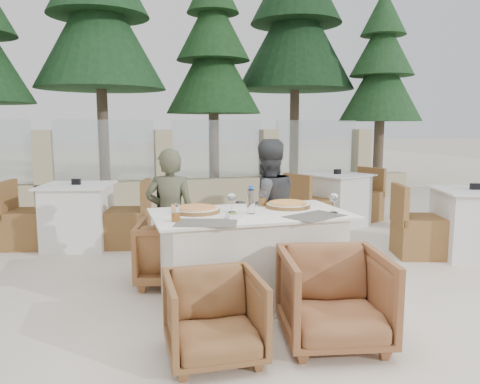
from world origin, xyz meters
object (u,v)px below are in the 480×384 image
object	(u,v)px
wine_glass_centre	(232,202)
bg_table_a	(78,216)
armchair_far_right	(259,242)
diner_left	(171,216)
beer_glass_left	(176,213)
armchair_near_right	(334,298)
olive_dish	(233,215)
armchair_near_left	(214,317)
water_bottle	(251,200)
bg_table_c	(472,223)
diner_right	(267,210)
wine_glass_corner	(334,202)
beer_glass_right	(263,198)
dining_table	(250,258)
bg_table_b	(337,200)
armchair_far_left	(173,251)
pizza_right	(288,205)
pizza_left	(197,210)

from	to	relation	value
wine_glass_centre	bg_table_a	bearing A→B (deg)	119.93
wine_glass_centre	armchair_far_right	xyz separation A→B (m)	(0.52, 0.85, -0.59)
armchair_far_right	diner_left	distance (m)	1.03
armchair_far_right	diner_left	xyz separation A→B (m)	(-0.94, -0.20, 0.37)
beer_glass_left	armchair_near_right	xyz separation A→B (m)	(0.96, -0.70, -0.51)
olive_dish	armchair_near_left	world-z (taller)	olive_dish
water_bottle	bg_table_c	bearing A→B (deg)	12.86
diner_right	bg_table_c	size ratio (longest dim) A/B	0.83
wine_glass_corner	beer_glass_right	xyz separation A→B (m)	(-0.45, 0.48, -0.02)
dining_table	wine_glass_centre	distance (m)	0.50
armchair_near_left	bg_table_b	world-z (taller)	bg_table_b
beer_glass_right	bg_table_c	distance (m)	2.69
wine_glass_centre	diner_left	bearing A→B (deg)	122.84
wine_glass_corner	diner_right	world-z (taller)	diner_right
armchair_near_right	water_bottle	bearing A→B (deg)	123.37
diner_left	bg_table_c	distance (m)	3.41
bg_table_b	bg_table_a	bearing A→B (deg)	161.35
bg_table_a	armchair_near_left	bearing A→B (deg)	-59.70
wine_glass_centre	bg_table_c	bearing A→B (deg)	10.65
beer_glass_right	olive_dish	world-z (taller)	beer_glass_right
wine_glass_centre	bg_table_b	size ratio (longest dim) A/B	0.11
armchair_far_right	diner_left	bearing A→B (deg)	16.01
dining_table	diner_right	size ratio (longest dim) A/B	1.18
armchair_far_left	bg_table_a	xyz separation A→B (m)	(-0.92, 1.65, 0.08)
armchair_far_right	armchair_near_left	xyz separation A→B (m)	(-0.89, -1.75, 0.01)
armchair_far_left	bg_table_b	xyz separation A→B (m)	(2.71, 1.87, 0.08)
beer_glass_right	wine_glass_centre	bearing A→B (deg)	-146.15
armchair_far_right	olive_dish	bearing A→B (deg)	65.78
olive_dish	armchair_near_left	xyz separation A→B (m)	(-0.32, -0.67, -0.51)
olive_dish	bg_table_b	xyz separation A→B (m)	(2.36, 2.73, -0.41)
pizza_right	water_bottle	world-z (taller)	water_bottle
armchair_far_left	armchair_far_right	xyz separation A→B (m)	(0.93, 0.21, -0.03)
armchair_far_left	armchair_near_right	xyz separation A→B (m)	(0.87, -1.55, 0.02)
armchair_far_right	bg_table_b	xyz separation A→B (m)	(1.79, 1.66, 0.11)
diner_left	armchair_near_right	bearing A→B (deg)	137.51
pizza_right	diner_right	bearing A→B (deg)	98.43
armchair_far_right	pizza_left	bearing A→B (deg)	47.41
dining_table	beer_glass_left	xyz separation A→B (m)	(-0.64, -0.18, 0.45)
dining_table	water_bottle	world-z (taller)	water_bottle
wine_glass_centre	bg_table_c	distance (m)	3.07
pizza_right	bg_table_c	bearing A→B (deg)	10.78
pizza_right	diner_right	world-z (taller)	diner_right
diner_right	water_bottle	bearing A→B (deg)	53.09
pizza_right	bg_table_c	distance (m)	2.52
wine_glass_corner	armchair_near_right	distance (m)	0.93
dining_table	beer_glass_left	world-z (taller)	beer_glass_left
pizza_left	bg_table_a	bearing A→B (deg)	115.31
wine_glass_centre	diner_left	distance (m)	0.80
bg_table_a	wine_glass_corner	bearing A→B (deg)	-36.33
beer_glass_right	armchair_near_right	bearing A→B (deg)	-84.34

